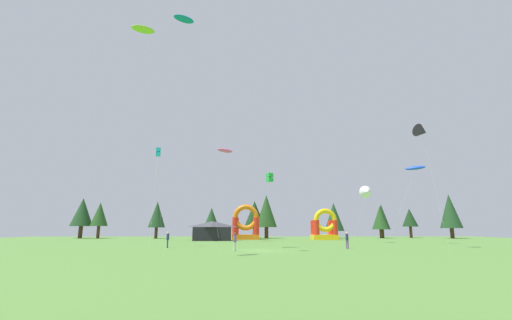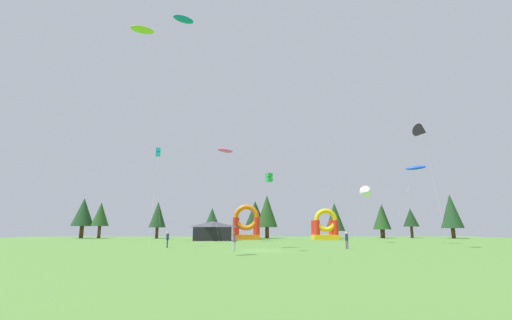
# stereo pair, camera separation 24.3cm
# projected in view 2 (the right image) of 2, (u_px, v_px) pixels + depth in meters

# --- Properties ---
(ground_plane) EXTENTS (120.00, 120.00, 0.00)m
(ground_plane) POSITION_uv_depth(u_px,v_px,m) (258.00, 251.00, 35.68)
(ground_plane) COLOR #548438
(kite_black_delta) EXTENTS (2.13, 3.06, 14.88)m
(kite_black_delta) POSITION_uv_depth(u_px,v_px,m) (422.00, 131.00, 42.60)
(kite_black_delta) COLOR black
(kite_black_delta) RESTS_ON ground_plane
(kite_lime_parafoil) EXTENTS (3.47, 2.86, 19.97)m
(kite_lime_parafoil) POSITION_uv_depth(u_px,v_px,m) (142.00, 30.00, 30.55)
(kite_lime_parafoil) COLOR #8CD826
(kite_lime_parafoil) RESTS_ON ground_plane
(kite_teal_parafoil) EXTENTS (6.19, 3.63, 27.87)m
(kite_teal_parafoil) POSITION_uv_depth(u_px,v_px,m) (183.00, 20.00, 42.42)
(kite_teal_parafoil) COLOR #0C7F7A
(kite_teal_parafoil) RESTS_ON ground_plane
(kite_pink_parafoil) EXTENTS (7.38, 5.06, 16.38)m
(kite_pink_parafoil) POSITION_uv_depth(u_px,v_px,m) (225.00, 151.00, 62.17)
(kite_pink_parafoil) COLOR #EA599E
(kite_pink_parafoil) RESTS_ON ground_plane
(kite_blue_parafoil) EXTENTS (5.76, 3.38, 11.87)m
(kite_blue_parafoil) POSITION_uv_depth(u_px,v_px,m) (416.00, 168.00, 53.33)
(kite_blue_parafoil) COLOR blue
(kite_blue_parafoil) RESTS_ON ground_plane
(kite_white_delta) EXTENTS (3.70, 2.06, 8.98)m
(kite_white_delta) POSITION_uv_depth(u_px,v_px,m) (367.00, 192.00, 55.00)
(kite_white_delta) COLOR white
(kite_white_delta) RESTS_ON ground_plane
(kite_cyan_box) EXTENTS (1.22, 5.38, 12.52)m
(kite_cyan_box) POSITION_uv_depth(u_px,v_px,m) (158.00, 152.00, 44.99)
(kite_cyan_box) COLOR #19B7CC
(kite_cyan_box) RESTS_ON ground_plane
(kite_green_box) EXTENTS (1.63, 1.20, 7.84)m
(kite_green_box) POSITION_uv_depth(u_px,v_px,m) (269.00, 178.00, 35.64)
(kite_green_box) COLOR green
(kite_green_box) RESTS_ON ground_plane
(person_far_side) EXTENTS (0.36, 0.36, 1.87)m
(person_far_side) POSITION_uv_depth(u_px,v_px,m) (347.00, 239.00, 38.81)
(person_far_side) COLOR #724C8C
(person_far_side) RESTS_ON ground_plane
(person_left_edge) EXTENTS (0.35, 0.35, 1.86)m
(person_left_edge) POSITION_uv_depth(u_px,v_px,m) (168.00, 238.00, 40.94)
(person_left_edge) COLOR navy
(person_left_edge) RESTS_ON ground_plane
(person_midfield) EXTENTS (0.42, 0.42, 1.83)m
(person_midfield) POSITION_uv_depth(u_px,v_px,m) (234.00, 240.00, 34.95)
(person_midfield) COLOR silver
(person_midfield) RESTS_ON ground_plane
(inflatable_blue_arch) EXTENTS (4.78, 4.19, 6.04)m
(inflatable_blue_arch) POSITION_uv_depth(u_px,v_px,m) (325.00, 228.00, 68.33)
(inflatable_blue_arch) COLOR yellow
(inflatable_blue_arch) RESTS_ON ground_plane
(inflatable_red_slide) EXTENTS (5.40, 4.33, 6.94)m
(inflatable_red_slide) POSITION_uv_depth(u_px,v_px,m) (246.00, 226.00, 70.10)
(inflatable_red_slide) COLOR orange
(inflatable_red_slide) RESTS_ON ground_plane
(festival_tent) EXTENTS (6.68, 4.11, 3.52)m
(festival_tent) POSITION_uv_depth(u_px,v_px,m) (213.00, 231.00, 63.80)
(festival_tent) COLOR black
(festival_tent) RESTS_ON ground_plane
(tree_row_0) EXTENTS (4.88, 4.88, 9.05)m
(tree_row_0) POSITION_uv_depth(u_px,v_px,m) (83.00, 212.00, 79.44)
(tree_row_0) COLOR #4C331E
(tree_row_0) RESTS_ON ground_plane
(tree_row_1) EXTENTS (3.76, 3.76, 8.00)m
(tree_row_1) POSITION_uv_depth(u_px,v_px,m) (101.00, 214.00, 78.29)
(tree_row_1) COLOR #4C331E
(tree_row_1) RESTS_ON ground_plane
(tree_row_2) EXTENTS (3.74, 3.74, 8.15)m
(tree_row_2) POSITION_uv_depth(u_px,v_px,m) (158.00, 215.00, 77.69)
(tree_row_2) COLOR #4C331E
(tree_row_2) RESTS_ON ground_plane
(tree_row_3) EXTENTS (4.03, 4.03, 6.73)m
(tree_row_3) POSITION_uv_depth(u_px,v_px,m) (212.00, 219.00, 77.31)
(tree_row_3) COLOR #4C331E
(tree_row_3) RESTS_ON ground_plane
(tree_row_4) EXTENTS (4.69, 4.69, 8.44)m
(tree_row_4) POSITION_uv_depth(u_px,v_px,m) (255.00, 214.00, 80.15)
(tree_row_4) COLOR #4C331E
(tree_row_4) RESTS_ON ground_plane
(tree_row_5) EXTENTS (4.81, 4.81, 9.74)m
(tree_row_5) POSITION_uv_depth(u_px,v_px,m) (267.00, 211.00, 79.18)
(tree_row_5) COLOR #4C331E
(tree_row_5) RESTS_ON ground_plane
(tree_row_6) EXTENTS (4.49, 4.49, 8.07)m
(tree_row_6) POSITION_uv_depth(u_px,v_px,m) (335.00, 217.00, 80.58)
(tree_row_6) COLOR #4C331E
(tree_row_6) RESTS_ON ground_plane
(tree_row_7) EXTENTS (3.87, 3.87, 7.24)m
(tree_row_7) POSITION_uv_depth(u_px,v_px,m) (381.00, 218.00, 80.08)
(tree_row_7) COLOR #4C331E
(tree_row_7) RESTS_ON ground_plane
(tree_row_8) EXTENTS (3.56, 3.56, 7.75)m
(tree_row_8) POSITION_uv_depth(u_px,v_px,m) (382.00, 217.00, 80.23)
(tree_row_8) COLOR #4C331E
(tree_row_8) RESTS_ON ground_plane
(tree_row_9) EXTENTS (3.55, 3.55, 6.85)m
(tree_row_9) POSITION_uv_depth(u_px,v_px,m) (411.00, 218.00, 82.12)
(tree_row_9) COLOR #4C331E
(tree_row_9) RESTS_ON ground_plane
(tree_row_10) EXTENTS (4.67, 4.67, 9.85)m
(tree_row_10) POSITION_uv_depth(u_px,v_px,m) (451.00, 211.00, 78.20)
(tree_row_10) COLOR #4C331E
(tree_row_10) RESTS_ON ground_plane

